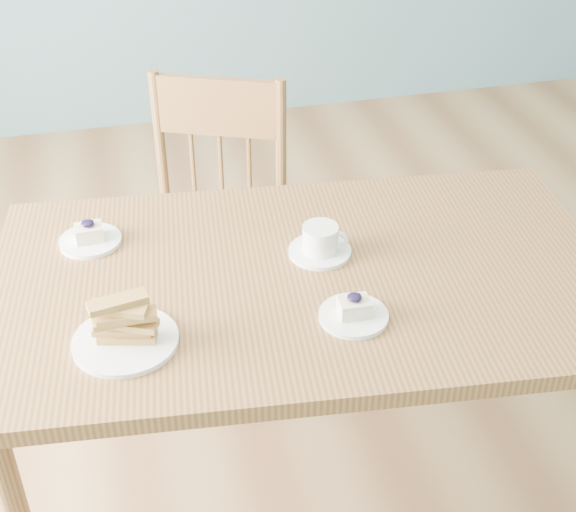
{
  "coord_description": "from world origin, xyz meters",
  "views": [
    {
      "loc": [
        -0.53,
        -1.72,
        1.97
      ],
      "look_at": [
        -0.14,
        -0.14,
        0.84
      ],
      "focal_mm": 50.0,
      "sensor_mm": 36.0,
      "label": 1
    }
  ],
  "objects_px": {
    "dining_table": "(304,299)",
    "cheesecake_plate_near": "(354,312)",
    "biscotti_plate": "(124,328)",
    "cheesecake_plate_far": "(90,237)",
    "coffee_cup": "(321,242)",
    "dining_chair": "(213,231)"
  },
  "relations": [
    {
      "from": "dining_table",
      "to": "dining_chair",
      "type": "distance_m",
      "value": 0.75
    },
    {
      "from": "coffee_cup",
      "to": "cheesecake_plate_far",
      "type": "bearing_deg",
      "value": -175.46
    },
    {
      "from": "dining_table",
      "to": "cheesecake_plate_near",
      "type": "distance_m",
      "value": 0.23
    },
    {
      "from": "dining_table",
      "to": "cheesecake_plate_near",
      "type": "xyz_separation_m",
      "value": [
        0.06,
        -0.19,
        0.1
      ]
    },
    {
      "from": "biscotti_plate",
      "to": "dining_table",
      "type": "bearing_deg",
      "value": 19.54
    },
    {
      "from": "dining_chair",
      "to": "coffee_cup",
      "type": "relative_size",
      "value": 6.3
    },
    {
      "from": "dining_table",
      "to": "biscotti_plate",
      "type": "height_order",
      "value": "biscotti_plate"
    },
    {
      "from": "cheesecake_plate_near",
      "to": "cheesecake_plate_far",
      "type": "xyz_separation_m",
      "value": [
        -0.57,
        0.46,
        0.0
      ]
    },
    {
      "from": "coffee_cup",
      "to": "cheesecake_plate_near",
      "type": "bearing_deg",
      "value": -66.47
    },
    {
      "from": "dining_chair",
      "to": "cheesecake_plate_far",
      "type": "height_order",
      "value": "dining_chair"
    },
    {
      "from": "coffee_cup",
      "to": "biscotti_plate",
      "type": "bearing_deg",
      "value": -132.52
    },
    {
      "from": "dining_chair",
      "to": "biscotti_plate",
      "type": "distance_m",
      "value": 0.99
    },
    {
      "from": "dining_chair",
      "to": "biscotti_plate",
      "type": "bearing_deg",
      "value": -87.13
    },
    {
      "from": "dining_chair",
      "to": "cheesecake_plate_far",
      "type": "relative_size",
      "value": 6.28
    },
    {
      "from": "coffee_cup",
      "to": "biscotti_plate",
      "type": "distance_m",
      "value": 0.56
    },
    {
      "from": "dining_chair",
      "to": "cheesecake_plate_far",
      "type": "bearing_deg",
      "value": -107.05
    },
    {
      "from": "cheesecake_plate_near",
      "to": "cheesecake_plate_far",
      "type": "height_order",
      "value": "same"
    },
    {
      "from": "cheesecake_plate_near",
      "to": "biscotti_plate",
      "type": "distance_m",
      "value": 0.51
    },
    {
      "from": "dining_chair",
      "to": "cheesecake_plate_near",
      "type": "bearing_deg",
      "value": -55.03
    },
    {
      "from": "dining_chair",
      "to": "biscotti_plate",
      "type": "xyz_separation_m",
      "value": [
        -0.32,
        -0.87,
        0.35
      ]
    },
    {
      "from": "cheesecake_plate_far",
      "to": "coffee_cup",
      "type": "xyz_separation_m",
      "value": [
        0.56,
        -0.19,
        0.02
      ]
    },
    {
      "from": "cheesecake_plate_near",
      "to": "cheesecake_plate_far",
      "type": "distance_m",
      "value": 0.73
    }
  ]
}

